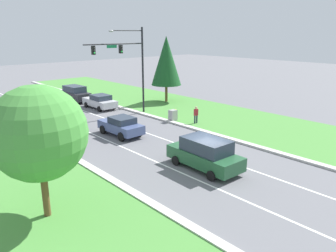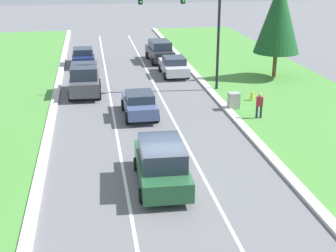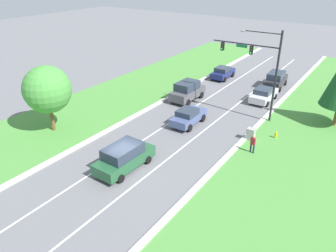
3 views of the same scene
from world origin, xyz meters
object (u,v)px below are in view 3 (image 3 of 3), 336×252
Objects in this scene: oak_near_left_tree at (47,90)px; fire_hydrant at (276,135)px; traffic_signal_mast at (259,62)px; graphite_suv at (187,91)px; silver_sedan at (264,94)px; pedestrian at (253,143)px; charcoal_suv at (276,80)px; utility_cabinet at (251,134)px; navy_sedan at (223,73)px; forest_suv at (124,157)px; slate_blue_sedan at (188,116)px.

fire_hydrant is at bearing 29.55° from oak_near_left_tree.
traffic_signal_mast is 1.85× the size of graphite_suv.
silver_sedan is 2.76× the size of pedestrian.
charcoal_suv is 15.41m from utility_cabinet.
utility_cabinet is 0.18× the size of oak_near_left_tree.
navy_sedan is at bearing 145.89° from silver_sedan.
utility_cabinet is at bearing 58.90° from forest_suv.
utility_cabinet is (9.79, -14.80, -0.25)m from navy_sedan.
graphite_suv is (-7.37, -4.61, 0.33)m from silver_sedan.
oak_near_left_tree reaches higher than charcoal_suv.
forest_suv is 11.61m from utility_cabinet.
oak_near_left_tree is (-17.83, -10.10, 3.75)m from fire_hydrant.
charcoal_suv is at bearing 2.23° from navy_sedan.
utility_cabinet is 18.54m from oak_near_left_tree.
charcoal_suv is 0.97× the size of forest_suv.
traffic_signal_mast is 7.85× the size of utility_cabinet.
oak_near_left_tree reaches higher than pedestrian.
utility_cabinet is at bearing 28.21° from oak_near_left_tree.
oak_near_left_tree is (-16.04, -8.60, 3.52)m from utility_cabinet.
traffic_signal_mast is at bearing 74.02° from forest_suv.
slate_blue_sedan is 3.87× the size of utility_cabinet.
pedestrian is (3.23, -11.87, 0.14)m from silver_sedan.
graphite_suv reaches higher than silver_sedan.
utility_cabinet is (6.30, 9.74, -0.44)m from forest_suv.
graphite_suv is 2.84× the size of pedestrian.
pedestrian is at bearing -69.33° from traffic_signal_mast.
charcoal_suv is 17.70m from pedestrian.
fire_hydrant is at bearing 56.06° from forest_suv.
pedestrian is 2.41× the size of fire_hydrant.
slate_blue_sedan is at bearing -106.42° from charcoal_suv.
navy_sedan is at bearing 179.76° from charcoal_suv.
silver_sedan is 1.07× the size of slate_blue_sedan.
forest_suv reaches higher than navy_sedan.
navy_sedan is (-0.15, 9.69, -0.31)m from graphite_suv.
oak_near_left_tree reaches higher than forest_suv.
traffic_signal_mast reaches higher than fire_hydrant.
utility_cabinet is at bearing -76.94° from silver_sedan.
silver_sedan is 9.98m from utility_cabinet.
forest_suv is (-4.03, -19.46, 0.21)m from silver_sedan.
slate_blue_sedan reaches higher than fire_hydrant.
charcoal_suv is at bearing 76.01° from slate_blue_sedan.
oak_near_left_tree is at bearing 175.12° from forest_suv.
utility_cabinet is at bearing -83.44° from charcoal_suv.
forest_suv is 4.49× the size of utility_cabinet.
traffic_signal_mast is at bearing -65.34° from pedestrian.
slate_blue_sedan reaches higher than utility_cabinet.
traffic_signal_mast reaches higher than navy_sedan.
traffic_signal_mast is 9.27m from graphite_suv.
charcoal_suv is 27.47m from oak_near_left_tree.
fire_hydrant is at bearing -49.76° from navy_sedan.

